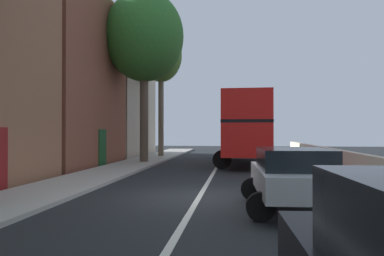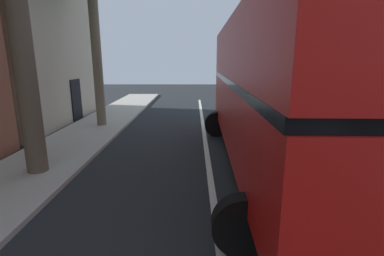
# 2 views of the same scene
# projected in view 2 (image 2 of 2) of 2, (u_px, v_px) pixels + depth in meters

# --- Properties ---
(double_decker_bus) EXTENTS (3.73, 10.70, 4.06)m
(double_decker_bus) POSITION_uv_depth(u_px,v_px,m) (274.00, 86.00, 7.47)
(double_decker_bus) COLOR red
(double_decker_bus) RESTS_ON ground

